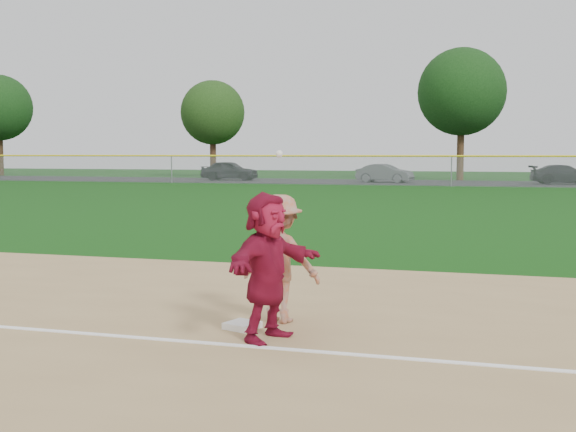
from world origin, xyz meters
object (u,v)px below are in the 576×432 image
(car_mid, at_px, (385,173))
(car_right, at_px, (565,175))
(base_runner, at_px, (267,266))
(car_left, at_px, (230,170))
(first_base, at_px, (242,325))

(car_mid, height_order, car_right, car_mid)
(car_mid, bearing_deg, base_runner, -162.23)
(car_left, bearing_deg, first_base, -161.93)
(car_left, height_order, car_right, car_left)
(base_runner, height_order, car_mid, base_runner)
(first_base, relative_size, car_mid, 0.09)
(first_base, height_order, car_left, car_left)
(base_runner, bearing_deg, car_left, 40.72)
(base_runner, bearing_deg, car_right, 10.72)
(first_base, bearing_deg, base_runner, -42.22)
(base_runner, relative_size, car_left, 0.38)
(base_runner, distance_m, car_left, 50.13)
(car_left, xyz_separation_m, car_right, (25.28, -0.55, -0.10))
(car_left, height_order, car_mid, car_left)
(first_base, height_order, base_runner, base_runner)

